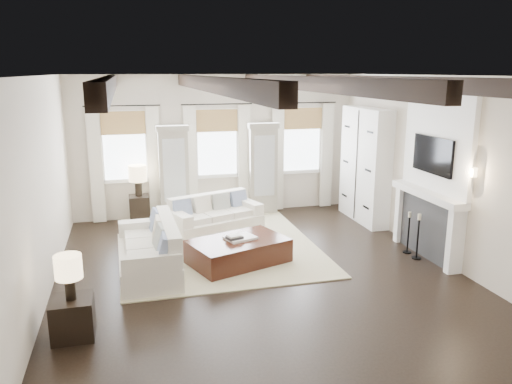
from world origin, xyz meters
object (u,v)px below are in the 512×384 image
object	(u,v)px
side_table_front	(73,318)
ottoman	(238,251)
sofa_left	(152,252)
side_table_back	(140,210)
sofa_back	(214,218)

from	to	relation	value
side_table_front	ottoman	bearing A→B (deg)	36.53
sofa_left	side_table_front	size ratio (longest dim) A/B	4.04
side_table_back	side_table_front	bearing A→B (deg)	-101.84
sofa_left	side_table_front	world-z (taller)	sofa_left
ottoman	side_table_back	bearing A→B (deg)	100.87
side_table_back	sofa_left	bearing A→B (deg)	-87.90
sofa_left	side_table_back	world-z (taller)	sofa_left
sofa_back	side_table_back	world-z (taller)	sofa_back
sofa_left	ottoman	distance (m)	1.48
sofa_back	sofa_left	bearing A→B (deg)	-127.84
sofa_back	ottoman	size ratio (longest dim) A/B	1.25
ottoman	side_table_front	distance (m)	3.18
sofa_left	side_table_back	size ratio (longest dim) A/B	3.20
side_table_front	side_table_back	distance (m)	4.75
sofa_left	side_table_back	xyz separation A→B (m)	(-0.10, 2.78, -0.03)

